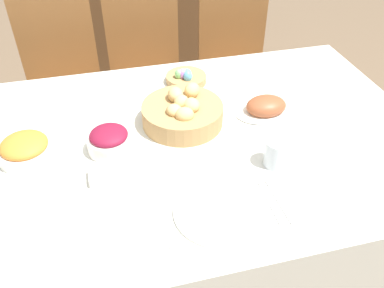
{
  "coord_description": "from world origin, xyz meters",
  "views": [
    {
      "loc": [
        -0.27,
        -1.17,
        1.68
      ],
      "look_at": [
        0.01,
        -0.09,
        0.79
      ],
      "focal_mm": 38.0,
      "sensor_mm": 36.0,
      "label": 1
    }
  ],
  "objects_px": {
    "chair_far_right": "(236,61)",
    "chair_far_left": "(63,81)",
    "spoon": "(278,200)",
    "butter_dish": "(107,175)",
    "chair_far_center": "(147,71)",
    "beet_salad_bowl": "(109,140)",
    "drinking_cup": "(276,153)",
    "bread_basket": "(183,113)",
    "carrot_bowl": "(25,149)",
    "fork": "(166,222)",
    "sideboard": "(164,13)",
    "knife": "(270,202)",
    "egg_basket": "(185,77)",
    "ham_platter": "(266,107)",
    "dinner_plate": "(219,211)"
  },
  "relations": [
    {
      "from": "egg_basket",
      "to": "ham_platter",
      "type": "bearing_deg",
      "value": -50.22
    },
    {
      "from": "bread_basket",
      "to": "butter_dish",
      "type": "distance_m",
      "value": 0.4
    },
    {
      "from": "bread_basket",
      "to": "fork",
      "type": "xyz_separation_m",
      "value": [
        -0.16,
        -0.48,
        -0.05
      ]
    },
    {
      "from": "egg_basket",
      "to": "drinking_cup",
      "type": "xyz_separation_m",
      "value": [
        0.17,
        -0.62,
        0.02
      ]
    },
    {
      "from": "spoon",
      "to": "ham_platter",
      "type": "bearing_deg",
      "value": 71.3
    },
    {
      "from": "chair_far_left",
      "to": "ham_platter",
      "type": "relative_size",
      "value": 3.87
    },
    {
      "from": "fork",
      "to": "sideboard",
      "type": "bearing_deg",
      "value": 80.59
    },
    {
      "from": "fork",
      "to": "bread_basket",
      "type": "bearing_deg",
      "value": 72.49
    },
    {
      "from": "dinner_plate",
      "to": "spoon",
      "type": "bearing_deg",
      "value": -0.0
    },
    {
      "from": "spoon",
      "to": "dinner_plate",
      "type": "bearing_deg",
      "value": 178.72
    },
    {
      "from": "sideboard",
      "to": "ham_platter",
      "type": "bearing_deg",
      "value": -88.17
    },
    {
      "from": "sideboard",
      "to": "beet_salad_bowl",
      "type": "xyz_separation_m",
      "value": [
        -0.57,
        -1.98,
        0.32
      ]
    },
    {
      "from": "chair_far_left",
      "to": "ham_platter",
      "type": "distance_m",
      "value": 1.23
    },
    {
      "from": "beet_salad_bowl",
      "to": "chair_far_left",
      "type": "bearing_deg",
      "value": 102.33
    },
    {
      "from": "chair_far_right",
      "to": "butter_dish",
      "type": "xyz_separation_m",
      "value": [
        -0.85,
        -1.1,
        0.24
      ]
    },
    {
      "from": "chair_far_left",
      "to": "butter_dish",
      "type": "distance_m",
      "value": 1.14
    },
    {
      "from": "carrot_bowl",
      "to": "fork",
      "type": "xyz_separation_m",
      "value": [
        0.42,
        -0.41,
        -0.04
      ]
    },
    {
      "from": "chair_far_right",
      "to": "butter_dish",
      "type": "height_order",
      "value": "chair_far_right"
    },
    {
      "from": "chair_far_left",
      "to": "spoon",
      "type": "distance_m",
      "value": 1.52
    },
    {
      "from": "fork",
      "to": "knife",
      "type": "distance_m",
      "value": 0.33
    },
    {
      "from": "bread_basket",
      "to": "butter_dish",
      "type": "relative_size",
      "value": 2.7
    },
    {
      "from": "chair_far_right",
      "to": "chair_far_left",
      "type": "distance_m",
      "value": 1.03
    },
    {
      "from": "chair_far_left",
      "to": "fork",
      "type": "xyz_separation_m",
      "value": [
        0.33,
        -1.34,
        0.22
      ]
    },
    {
      "from": "egg_basket",
      "to": "fork",
      "type": "xyz_separation_m",
      "value": [
        -0.25,
        -0.78,
        -0.02
      ]
    },
    {
      "from": "bread_basket",
      "to": "beet_salad_bowl",
      "type": "relative_size",
      "value": 1.96
    },
    {
      "from": "chair_far_right",
      "to": "chair_far_left",
      "type": "bearing_deg",
      "value": -176.69
    },
    {
      "from": "bread_basket",
      "to": "knife",
      "type": "distance_m",
      "value": 0.51
    },
    {
      "from": "chair_far_center",
      "to": "chair_far_left",
      "type": "xyz_separation_m",
      "value": [
        -0.48,
        0.0,
        0.0
      ]
    },
    {
      "from": "egg_basket",
      "to": "spoon",
      "type": "distance_m",
      "value": 0.79
    },
    {
      "from": "carrot_bowl",
      "to": "dinner_plate",
      "type": "height_order",
      "value": "carrot_bowl"
    },
    {
      "from": "chair_far_right",
      "to": "chair_far_center",
      "type": "bearing_deg",
      "value": -176.68
    },
    {
      "from": "butter_dish",
      "to": "ham_platter",
      "type": "bearing_deg",
      "value": 19.62
    },
    {
      "from": "chair_far_center",
      "to": "carrot_bowl",
      "type": "height_order",
      "value": "chair_far_center"
    },
    {
      "from": "fork",
      "to": "drinking_cup",
      "type": "distance_m",
      "value": 0.45
    },
    {
      "from": "beet_salad_bowl",
      "to": "drinking_cup",
      "type": "relative_size",
      "value": 1.62
    },
    {
      "from": "chair_far_right",
      "to": "spoon",
      "type": "height_order",
      "value": "chair_far_right"
    },
    {
      "from": "chair_far_center",
      "to": "bread_basket",
      "type": "relative_size",
      "value": 3.12
    },
    {
      "from": "carrot_bowl",
      "to": "dinner_plate",
      "type": "xyz_separation_m",
      "value": [
        0.58,
        -0.41,
        -0.03
      ]
    },
    {
      "from": "knife",
      "to": "sideboard",
      "type": "bearing_deg",
      "value": 88.46
    },
    {
      "from": "beet_salad_bowl",
      "to": "spoon",
      "type": "xyz_separation_m",
      "value": [
        0.49,
        -0.39,
        -0.04
      ]
    },
    {
      "from": "spoon",
      "to": "butter_dish",
      "type": "height_order",
      "value": "butter_dish"
    },
    {
      "from": "bread_basket",
      "to": "dinner_plate",
      "type": "bearing_deg",
      "value": -89.9
    },
    {
      "from": "sideboard",
      "to": "drinking_cup",
      "type": "relative_size",
      "value": 11.98
    },
    {
      "from": "dinner_plate",
      "to": "fork",
      "type": "bearing_deg",
      "value": -180.0
    },
    {
      "from": "chair_far_left",
      "to": "carrot_bowl",
      "type": "bearing_deg",
      "value": -94.33
    },
    {
      "from": "chair_far_right",
      "to": "drinking_cup",
      "type": "relative_size",
      "value": 9.93
    },
    {
      "from": "dinner_plate",
      "to": "knife",
      "type": "bearing_deg",
      "value": -0.0
    },
    {
      "from": "carrot_bowl",
      "to": "dinner_plate",
      "type": "relative_size",
      "value": 0.69
    },
    {
      "from": "beet_salad_bowl",
      "to": "drinking_cup",
      "type": "height_order",
      "value": "drinking_cup"
    },
    {
      "from": "spoon",
      "to": "chair_far_center",
      "type": "bearing_deg",
      "value": 97.83
    }
  ]
}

